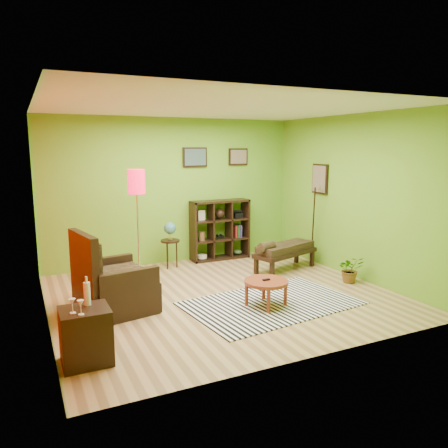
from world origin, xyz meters
name	(u,v)px	position (x,y,z in m)	size (l,w,h in m)	color
ground	(222,295)	(0.00, 0.00, 0.00)	(5.00, 5.00, 0.00)	tan
room_shell	(216,178)	(-0.09, 0.01, 1.80)	(5.04, 4.54, 2.82)	#69A825
zebra_rug	(271,303)	(0.48, -0.65, 0.01)	(2.43, 1.52, 0.01)	white
coffee_table	(266,284)	(0.36, -0.70, 0.33)	(0.63, 0.63, 0.40)	maroon
armchair	(111,287)	(-1.67, 0.04, 0.35)	(1.10, 1.10, 1.14)	black
side_cabinet	(86,335)	(-2.20, -1.32, 0.30)	(0.50, 0.46, 0.91)	black
floor_lamp	(137,192)	(-1.03, 1.00, 1.54)	(0.29, 0.29, 1.90)	silver
globe_table	(170,233)	(-0.22, 1.82, 0.66)	(0.36, 0.36, 0.87)	black
cube_shelf	(221,230)	(0.91, 2.03, 0.60)	(1.20, 0.35, 1.20)	black
bench	(284,250)	(1.60, 0.76, 0.39)	(1.38, 0.83, 0.61)	black
potted_plant	(350,272)	(2.21, -0.34, 0.18)	(0.41, 0.46, 0.36)	#26661E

